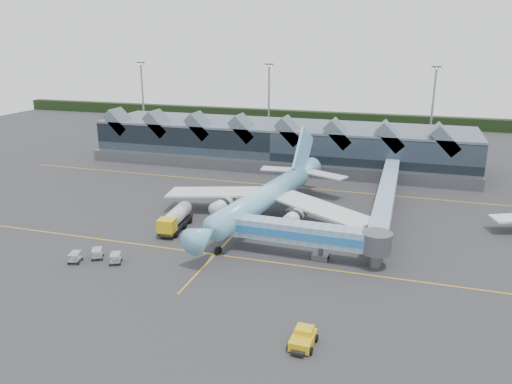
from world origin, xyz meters
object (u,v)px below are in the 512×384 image
(pushback_tug, at_px, (303,339))
(fuel_truck, at_px, (176,218))
(jet_bridge, at_px, (314,235))
(main_airliner, at_px, (267,196))

(pushback_tug, bearing_deg, fuel_truck, 138.75)
(fuel_truck, bearing_deg, pushback_tug, -48.86)
(jet_bridge, bearing_deg, fuel_truck, 170.96)
(main_airliner, bearing_deg, jet_bridge, -41.69)
(jet_bridge, relative_size, fuel_truck, 2.31)
(jet_bridge, distance_m, pushback_tug, 21.06)
(jet_bridge, bearing_deg, main_airliner, 130.71)
(main_airliner, height_order, pushback_tug, main_airliner)
(jet_bridge, xyz_separation_m, pushback_tug, (3.03, -20.68, -2.64))
(jet_bridge, xyz_separation_m, fuel_truck, (-23.17, 4.54, -1.51))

